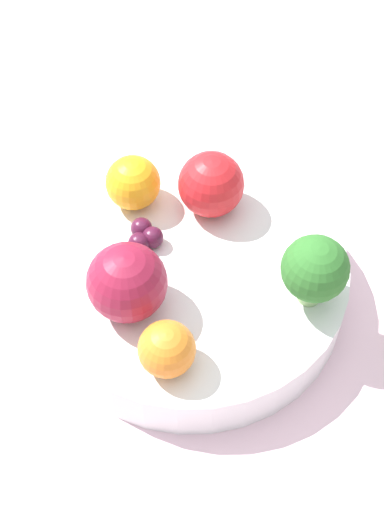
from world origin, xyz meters
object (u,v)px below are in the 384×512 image
Objects in this scene: apple_red at (127,282)px; orange_front at (133,183)px; orange_back at (167,349)px; bowl at (192,279)px; apple_green at (211,184)px; grape_cluster at (144,236)px; broccoli at (315,270)px.

apple_red is 0.11m from orange_front.
apple_red is 0.06m from orange_back.
bowl is 0.08m from apple_green.
apple_red reaches higher than orange_back.
broccoli is at bearing -17.85° from grape_cluster.
orange_front is 1.38× the size of grape_cluster.
grape_cluster is (0.01, -0.04, -0.01)m from orange_front.
apple_green is (0.05, 0.10, -0.00)m from apple_red.
apple_green is 1.19× the size of orange_front.
broccoli is at bearing -15.15° from bowl.
orange_back is at bearing -54.55° from apple_red.
apple_red reaches higher than orange_front.
broccoli is 0.17m from orange_front.
apple_green is at bearing 62.25° from apple_red.
apple_red is at bearing -93.96° from grape_cluster.
orange_front is 0.05m from grape_cluster.
broccoli is 0.14m from grape_cluster.
orange_back reaches higher than grape_cluster.
bowl is 4.58× the size of apple_green.
apple_red is at bearing -117.75° from apple_green.
bowl is 0.08m from apple_red.
apple_red is at bearing -172.49° from broccoli.
broccoli is at bearing -46.65° from apple_green.
orange_front is at bearing 107.67° from grape_cluster.
apple_green reaches higher than grape_cluster.
bowl is at bearing 83.56° from orange_back.
orange_front reaches higher than grape_cluster.
apple_red is 0.12m from apple_green.
bowl is at bearing 44.14° from apple_red.
broccoli reaches higher than orange_back.
orange_back is (-0.10, -0.07, -0.02)m from broccoli.
orange_back is (0.04, -0.15, -0.00)m from orange_front.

